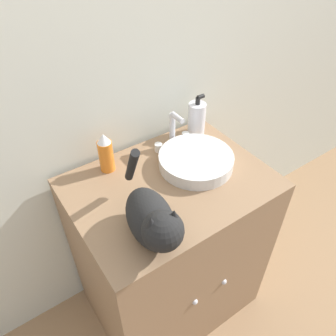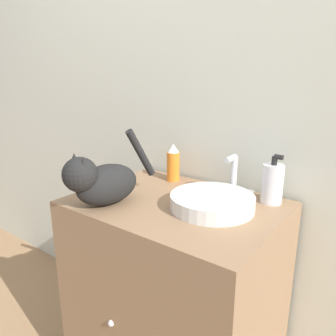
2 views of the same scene
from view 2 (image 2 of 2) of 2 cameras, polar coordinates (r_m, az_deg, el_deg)
wall_back at (r=1.38m, az=9.40°, el=14.36°), size 6.00×0.05×2.50m
vanity_cabinet at (r=1.41m, az=1.22°, el=-21.98°), size 0.74×0.56×0.84m
sink_basin at (r=1.14m, az=7.68°, el=-5.87°), size 0.29×0.29×0.05m
faucet at (r=1.25m, az=11.23°, el=-1.94°), size 0.17×0.08×0.16m
cat at (r=1.16m, az=-11.55°, el=-2.22°), size 0.18×0.38×0.26m
soap_bottle at (r=1.22m, az=17.73°, el=-2.55°), size 0.08×0.08×0.18m
spray_bottle at (r=1.41m, az=0.90°, el=0.87°), size 0.06×0.06×0.16m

